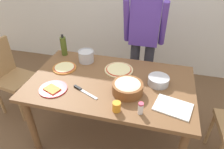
{
  "coord_description": "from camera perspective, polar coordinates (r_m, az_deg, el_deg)",
  "views": [
    {
      "loc": [
        0.42,
        -1.58,
        1.96
      ],
      "look_at": [
        0.0,
        0.05,
        0.81
      ],
      "focal_mm": 33.11,
      "sensor_mm": 36.0,
      "label": 1
    }
  ],
  "objects": [
    {
      "name": "pizza_cooked_on_tray",
      "position": [
        2.28,
        -12.98,
        1.84
      ],
      "size": [
        0.25,
        0.25,
        0.02
      ],
      "color": "#C67A33",
      "rests_on": "dining_table"
    },
    {
      "name": "pizza_raw_on_board",
      "position": [
        2.19,
        1.89,
        1.37
      ],
      "size": [
        0.3,
        0.3,
        0.02
      ],
      "color": "beige",
      "rests_on": "dining_table"
    },
    {
      "name": "cup_orange",
      "position": [
        1.69,
        1.27,
        -8.86
      ],
      "size": [
        0.07,
        0.07,
        0.08
      ],
      "primitive_type": "cylinder",
      "color": "orange",
      "rests_on": "dining_table"
    },
    {
      "name": "salt_shaker",
      "position": [
        1.68,
        7.92,
        -9.19
      ],
      "size": [
        0.04,
        0.04,
        0.11
      ],
      "color": "white",
      "rests_on": "dining_table"
    },
    {
      "name": "cutting_board_white",
      "position": [
        1.81,
        16.48,
        -8.58
      ],
      "size": [
        0.34,
        0.28,
        0.01
      ],
      "primitive_type": "cube",
      "rotation": [
        0.0,
        0.0,
        -0.24
      ],
      "color": "white",
      "rests_on": "dining_table"
    },
    {
      "name": "dining_table",
      "position": [
        2.08,
        -0.34,
        -3.96
      ],
      "size": [
        1.6,
        0.96,
        0.76
      ],
      "color": "brown",
      "rests_on": "ground"
    },
    {
      "name": "person_cook",
      "position": [
        2.56,
        8.78,
        10.44
      ],
      "size": [
        0.49,
        0.25,
        1.62
      ],
      "color": "#2D2D38",
      "rests_on": "ground"
    },
    {
      "name": "olive_oil_bottle",
      "position": [
        2.5,
        -13.19,
        7.66
      ],
      "size": [
        0.07,
        0.07,
        0.26
      ],
      "color": "#47561E",
      "rests_on": "dining_table"
    },
    {
      "name": "chef_knife",
      "position": [
        1.92,
        -8.13,
        -4.4
      ],
      "size": [
        0.27,
        0.14,
        0.02
      ],
      "color": "silver",
      "rests_on": "dining_table"
    },
    {
      "name": "popcorn_bowl",
      "position": [
        1.86,
        4.31,
        -3.49
      ],
      "size": [
        0.28,
        0.28,
        0.11
      ],
      "color": "brown",
      "rests_on": "dining_table"
    },
    {
      "name": "chair_wooden_left",
      "position": [
        2.82,
        -26.49,
        0.17
      ],
      "size": [
        0.46,
        0.46,
        0.95
      ],
      "color": "#A37A4C",
      "rests_on": "ground"
    },
    {
      "name": "plate_with_slice",
      "position": [
        2.0,
        -15.97,
        -3.83
      ],
      "size": [
        0.26,
        0.26,
        0.02
      ],
      "color": "red",
      "rests_on": "dining_table"
    },
    {
      "name": "mixing_bowl_steel",
      "position": [
        2.02,
        12.7,
        -1.65
      ],
      "size": [
        0.2,
        0.2,
        0.08
      ],
      "color": "#B7B7BC",
      "rests_on": "dining_table"
    },
    {
      "name": "steel_pot",
      "position": [
        2.34,
        -7.15,
        5.07
      ],
      "size": [
        0.17,
        0.17,
        0.13
      ],
      "color": "#B7B7BC",
      "rests_on": "dining_table"
    },
    {
      "name": "ground",
      "position": [
        2.55,
        -0.29,
        -15.81
      ],
      "size": [
        8.0,
        8.0,
        0.0
      ],
      "primitive_type": "plane",
      "color": "brown"
    }
  ]
}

